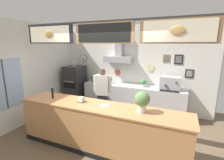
% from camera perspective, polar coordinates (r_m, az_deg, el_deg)
% --- Properties ---
extents(ground_plane, '(6.16, 6.16, 0.00)m').
position_cam_1_polar(ground_plane, '(4.10, -3.02, -21.22)').
color(ground_plane, brown).
extents(back_wall_assembly, '(5.13, 2.43, 2.89)m').
position_cam_1_polar(back_wall_assembly, '(5.55, 6.83, 4.84)').
color(back_wall_assembly, '#9E9E99').
rests_on(back_wall_assembly, ground_plane).
extents(left_wall_with_window, '(0.15, 4.74, 2.89)m').
position_cam_1_polar(left_wall_with_window, '(5.16, -29.75, 1.65)').
color(left_wall_with_window, white).
rests_on(left_wall_with_window, ground_plane).
extents(service_counter, '(3.72, 0.71, 1.02)m').
position_cam_1_polar(service_counter, '(3.68, -4.56, -16.22)').
color(service_counter, '#B77F4C').
rests_on(service_counter, ground_plane).
extents(back_prep_counter, '(3.32, 0.61, 0.93)m').
position_cam_1_polar(back_prep_counter, '(5.52, 7.02, -6.69)').
color(back_prep_counter, silver).
rests_on(back_prep_counter, ground_plane).
extents(pizza_oven, '(0.60, 0.74, 1.58)m').
position_cam_1_polar(pizza_oven, '(6.17, -12.64, -2.07)').
color(pizza_oven, '#232326').
rests_on(pizza_oven, ground_plane).
extents(shop_worker, '(0.51, 0.28, 1.60)m').
position_cam_1_polar(shop_worker, '(4.69, -3.33, -4.98)').
color(shop_worker, '#232328').
rests_on(shop_worker, ground_plane).
extents(espresso_machine, '(0.57, 0.48, 0.39)m').
position_cam_1_polar(espresso_machine, '(5.12, 19.62, -1.10)').
color(espresso_machine, '#B7BABF').
rests_on(espresso_machine, back_prep_counter).
extents(potted_thyme, '(0.19, 0.19, 0.25)m').
position_cam_1_polar(potted_thyme, '(5.25, 10.86, -0.87)').
color(potted_thyme, beige).
rests_on(potted_thyme, back_prep_counter).
extents(potted_oregano, '(0.17, 0.17, 0.21)m').
position_cam_1_polar(potted_oregano, '(5.64, -0.84, 0.03)').
color(potted_oregano, '#9E563D').
rests_on(potted_oregano, back_prep_counter).
extents(potted_basil, '(0.22, 0.22, 0.24)m').
position_cam_1_polar(potted_basil, '(5.88, -6.26, 0.64)').
color(potted_basil, '#4C4C51').
rests_on(potted_basil, back_prep_counter).
extents(condiment_plate, '(0.18, 0.18, 0.01)m').
position_cam_1_polar(condiment_plate, '(3.44, -2.58, -8.86)').
color(condiment_plate, white).
rests_on(condiment_plate, service_counter).
extents(napkin_holder, '(0.14, 0.13, 0.13)m').
position_cam_1_polar(napkin_holder, '(3.68, -10.71, -6.80)').
color(napkin_holder, '#262628').
rests_on(napkin_holder, service_counter).
extents(basil_vase, '(0.28, 0.28, 0.40)m').
position_cam_1_polar(basil_vase, '(3.10, 10.47, -7.19)').
color(basil_vase, silver).
rests_on(basil_vase, service_counter).
extents(pepper_grinder, '(0.04, 0.04, 0.29)m').
position_cam_1_polar(pepper_grinder, '(4.08, -20.06, -4.09)').
color(pepper_grinder, black).
rests_on(pepper_grinder, service_counter).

